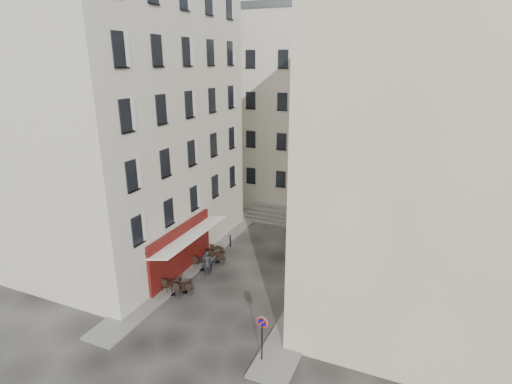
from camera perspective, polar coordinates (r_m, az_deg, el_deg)
The scene contains 18 objects.
ground at distance 25.73m, azimuth -3.18°, elevation -14.41°, with size 90.00×90.00×0.00m, color black.
sidewalk_left at distance 30.65m, azimuth -7.48°, elevation -8.70°, with size 2.00×22.00×0.12m, color slate.
sidewalk_right at distance 26.78m, azimuth 8.67°, elevation -13.02°, with size 2.00×18.00×0.12m, color slate.
building_left at distance 30.37m, azimuth -19.27°, elevation 10.52°, with size 12.20×16.20×20.60m.
building_right at distance 23.29m, azimuth 24.58°, elevation 5.29°, with size 12.20×14.20×18.60m.
building_back at distance 40.07m, azimuth 7.58°, elevation 11.57°, with size 18.20×10.20×18.60m.
cafe_storefront at distance 27.50m, azimuth -10.49°, elevation -7.94°, with size 1.74×7.30×3.50m.
stone_steps at distance 35.99m, azimuth 5.70°, elevation -3.82°, with size 9.00×3.15×0.80m.
bollard_near at distance 26.16m, azimuth -10.77°, elevation -12.79°, with size 0.12×0.12×0.98m.
bollard_mid at distance 28.72m, azimuth -6.87°, elevation -9.58°, with size 0.12×0.12×0.98m.
bollard_far at distance 31.46m, azimuth -3.69°, elevation -6.89°, with size 0.12×0.12×0.98m.
no_parking_sign at distance 19.89m, azimuth 0.86°, elevation -19.17°, with size 0.58×0.11×2.52m.
bistro_table_a at distance 25.94m, azimuth -11.89°, elevation -13.22°, with size 1.39×0.65×0.98m.
bistro_table_b at distance 26.01m, azimuth -10.10°, elevation -13.23°, with size 1.14×0.53×0.80m.
bistro_table_c at distance 28.29m, azimuth -7.66°, elevation -10.16°, with size 1.36×0.64×0.96m.
bistro_table_d at distance 29.20m, azimuth -5.55°, elevation -9.21°, with size 1.24×0.58×0.87m.
bistro_table_e at distance 30.14m, azimuth -5.48°, elevation -8.32°, with size 1.19×0.56×0.84m.
pedestrian at distance 27.50m, azimuth -7.00°, elevation -10.05°, with size 0.65×0.43×1.79m, color black.
Camera 1 is at (9.78, -19.32, 13.89)m, focal length 28.00 mm.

